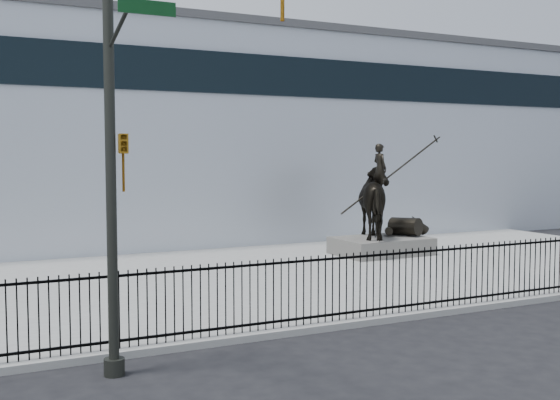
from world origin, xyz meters
name	(u,v)px	position (x,y,z in m)	size (l,w,h in m)	color
ground	(441,331)	(0.00, 0.00, 0.00)	(120.00, 120.00, 0.00)	black
plaza	(295,275)	(0.00, 7.00, 0.07)	(30.00, 12.00, 0.15)	gray
building	(174,141)	(0.00, 20.00, 4.50)	(44.00, 14.00, 9.00)	silver
picket_fence	(406,280)	(0.00, 1.25, 0.90)	(22.10, 0.10, 1.50)	black
statue_plinth	(381,246)	(4.56, 8.89, 0.46)	(3.35, 2.30, 0.63)	#5F5D57
equestrian_statue	(383,202)	(4.63, 8.89, 2.09)	(4.29, 2.71, 3.63)	black
traffic_signal_left	(136,143)	(-6.75, -0.62, 4.03)	(1.52, 4.84, 7.00)	#252722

